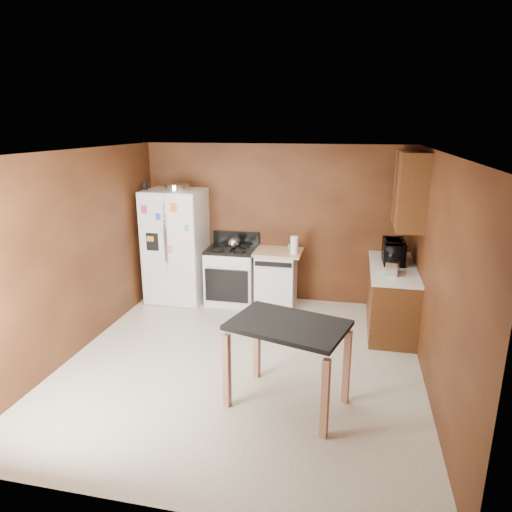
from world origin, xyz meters
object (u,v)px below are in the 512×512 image
(microwave, at_px, (394,252))
(gas_range, at_px, (232,274))
(roasting_pan, at_px, (177,187))
(paper_towel, at_px, (294,245))
(green_canister, at_px, (291,248))
(refrigerator, at_px, (176,246))
(dishwasher, at_px, (276,277))
(kettle, at_px, (233,243))
(island, at_px, (288,337))
(toaster, at_px, (393,267))
(pen_cup, at_px, (145,186))

(microwave, xyz_separation_m, gas_range, (-2.44, 0.28, -0.58))
(gas_range, bearing_deg, roasting_pan, -174.79)
(paper_towel, xyz_separation_m, gas_range, (-1.01, 0.11, -0.57))
(green_canister, xyz_separation_m, refrigerator, (-1.85, -0.11, -0.04))
(green_canister, relative_size, dishwasher, 0.12)
(roasting_pan, height_order, green_canister, roasting_pan)
(kettle, distance_m, island, 2.89)
(paper_towel, height_order, refrigerator, refrigerator)
(microwave, bearing_deg, green_canister, 75.74)
(toaster, bearing_deg, pen_cup, -177.70)
(pen_cup, height_order, dishwasher, pen_cup)
(pen_cup, bearing_deg, island, -43.55)
(toaster, bearing_deg, kettle, 174.49)
(paper_towel, bearing_deg, pen_cup, -179.60)
(roasting_pan, bearing_deg, green_canister, 4.18)
(paper_towel, bearing_deg, toaster, -27.00)
(paper_towel, distance_m, toaster, 1.56)
(toaster, relative_size, refrigerator, 0.14)
(green_canister, height_order, gas_range, gas_range)
(roasting_pan, height_order, dishwasher, roasting_pan)
(pen_cup, distance_m, gas_range, 1.95)
(kettle, relative_size, gas_range, 0.16)
(paper_towel, height_order, dishwasher, paper_towel)
(kettle, relative_size, green_canister, 1.59)
(paper_towel, xyz_separation_m, island, (0.28, -2.53, -0.27))
(refrigerator, bearing_deg, roasting_pan, -12.08)
(green_canister, relative_size, refrigerator, 0.06)
(roasting_pan, bearing_deg, refrigerator, 167.92)
(toaster, relative_size, gas_range, 0.23)
(dishwasher, relative_size, island, 0.70)
(pen_cup, relative_size, kettle, 0.67)
(roasting_pan, height_order, island, roasting_pan)
(kettle, relative_size, dishwasher, 0.19)
(kettle, xyz_separation_m, gas_range, (-0.04, 0.04, -0.52))
(microwave, bearing_deg, roasting_pan, 84.64)
(roasting_pan, xyz_separation_m, green_canister, (1.77, 0.13, -0.90))
(pen_cup, distance_m, island, 3.81)
(microwave, relative_size, dishwasher, 0.59)
(microwave, distance_m, island, 2.64)
(dishwasher, bearing_deg, refrigerator, -177.01)
(pen_cup, relative_size, dishwasher, 0.13)
(refrigerator, bearing_deg, island, -49.53)
(refrigerator, bearing_deg, paper_towel, -1.47)
(paper_towel, distance_m, refrigerator, 1.92)
(roasting_pan, bearing_deg, dishwasher, 3.70)
(refrigerator, height_order, gas_range, refrigerator)
(roasting_pan, xyz_separation_m, dishwasher, (1.56, 0.10, -1.40))
(pen_cup, height_order, microwave, pen_cup)
(refrigerator, relative_size, dishwasher, 2.02)
(microwave, xyz_separation_m, island, (-1.15, -2.36, -0.29))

